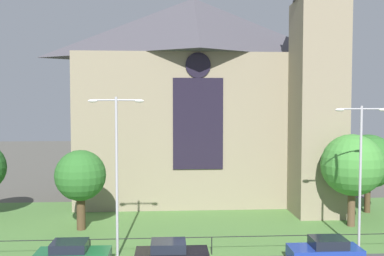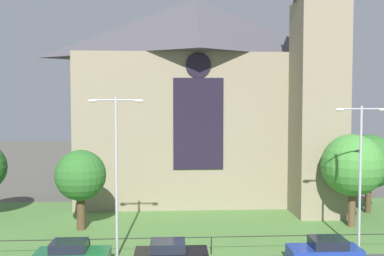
# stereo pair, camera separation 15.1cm
# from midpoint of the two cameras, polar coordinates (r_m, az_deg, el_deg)

# --- Properties ---
(ground) EXTENTS (160.00, 160.00, 0.00)m
(ground) POSITION_cam_midpoint_polar(r_m,az_deg,el_deg) (35.26, -1.05, -12.31)
(ground) COLOR #56544C
(grass_verge) EXTENTS (120.00, 20.00, 0.01)m
(grass_verge) POSITION_cam_midpoint_polar(r_m,az_deg,el_deg) (33.33, -0.91, -13.21)
(grass_verge) COLOR #517F3D
(grass_verge) RESTS_ON ground
(church_building) EXTENTS (23.20, 16.20, 26.00)m
(church_building) POSITION_cam_midpoint_polar(r_m,az_deg,el_deg) (43.36, 1.44, 4.27)
(church_building) COLOR gray
(church_building) RESTS_ON ground
(iron_railing) EXTENTS (30.07, 0.07, 1.13)m
(iron_railing) POSITION_cam_midpoint_polar(r_m,az_deg,el_deg) (27.91, 2.72, -14.40)
(iron_railing) COLOR black
(iron_railing) RESTS_ON ground
(tree_left_near) EXTENTS (3.79, 3.79, 5.99)m
(tree_left_near) POSITION_cam_midpoint_polar(r_m,az_deg,el_deg) (33.53, -14.31, -6.13)
(tree_left_near) COLOR #4C3823
(tree_left_near) RESTS_ON ground
(tree_right_near) EXTENTS (4.72, 4.72, 7.12)m
(tree_right_near) POSITION_cam_midpoint_polar(r_m,az_deg,el_deg) (35.46, 20.46, -4.62)
(tree_right_near) COLOR brown
(tree_right_near) RESTS_ON ground
(tree_right_far) EXTENTS (4.65, 4.65, 6.81)m
(tree_right_far) POSITION_cam_midpoint_polar(r_m,az_deg,el_deg) (40.52, 22.31, -4.10)
(tree_right_far) COLOR #4C3823
(tree_right_far) RESTS_ON ground
(streetlamp_near) EXTENTS (3.37, 0.26, 9.83)m
(streetlamp_near) POSITION_cam_midpoint_polar(r_m,az_deg,el_deg) (26.74, -9.77, -3.94)
(streetlamp_near) COLOR #B2B2B7
(streetlamp_near) RESTS_ON ground
(streetlamp_far) EXTENTS (3.37, 0.26, 9.29)m
(streetlamp_far) POSITION_cam_midpoint_polar(r_m,az_deg,el_deg) (29.28, 21.41, -4.08)
(streetlamp_far) COLOR #B2B2B7
(streetlamp_far) RESTS_ON ground
(parked_car_green) EXTENTS (4.21, 2.04, 1.51)m
(parked_car_green) POSITION_cam_midpoint_polar(r_m,az_deg,el_deg) (26.84, -15.35, -15.72)
(parked_car_green) COLOR #196033
(parked_car_green) RESTS_ON ground
(parked_car_black) EXTENTS (4.22, 2.06, 1.51)m
(parked_car_black) POSITION_cam_midpoint_polar(r_m,az_deg,el_deg) (26.02, -2.67, -16.23)
(parked_car_black) COLOR black
(parked_car_black) RESTS_ON ground
(parked_car_blue) EXTENTS (4.21, 2.03, 1.51)m
(parked_car_blue) POSITION_cam_midpoint_polar(r_m,az_deg,el_deg) (27.69, 17.26, -15.16)
(parked_car_blue) COLOR #1E3899
(parked_car_blue) RESTS_ON ground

